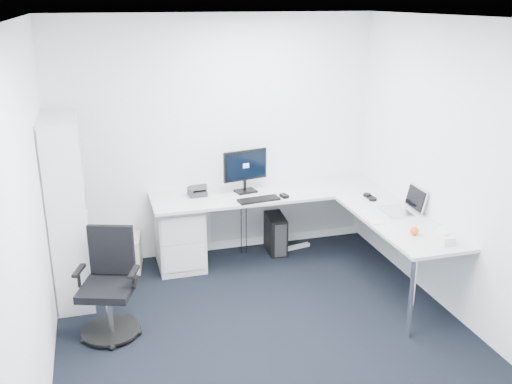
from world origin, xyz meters
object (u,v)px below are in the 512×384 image
object	(u,v)px
bookshelf	(68,209)
monitor	(246,171)
l_desk	(282,236)
laptop	(396,200)
task_chair	(107,286)

from	to	relation	value
bookshelf	monitor	world-z (taller)	bookshelf
l_desk	laptop	bearing A→B (deg)	-32.00
l_desk	laptop	world-z (taller)	laptop
bookshelf	laptop	size ratio (longest dim) A/B	5.01
l_desk	monitor	world-z (taller)	monitor
task_chair	bookshelf	bearing A→B (deg)	127.98
bookshelf	task_chair	xyz separation A→B (m)	(0.30, -0.86, -0.43)
l_desk	laptop	xyz separation A→B (m)	(0.99, -0.62, 0.52)
l_desk	bookshelf	world-z (taller)	bookshelf
bookshelf	l_desk	bearing A→B (deg)	-1.32
bookshelf	monitor	size ratio (longest dim) A/B	3.54
l_desk	task_chair	size ratio (longest dim) A/B	2.82
task_chair	monitor	world-z (taller)	monitor
bookshelf	task_chair	world-z (taller)	bookshelf
bookshelf	task_chair	bearing A→B (deg)	-70.85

